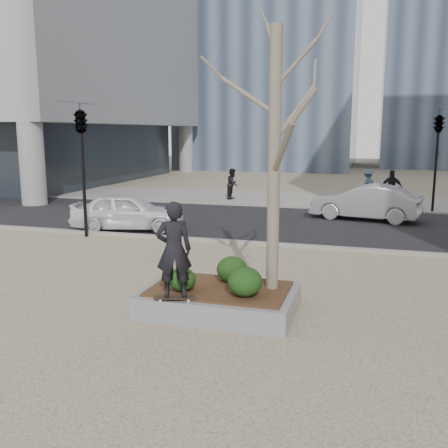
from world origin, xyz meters
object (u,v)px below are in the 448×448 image
(skateboard, at_px, (175,299))
(police_car, at_px, (128,211))
(planter, at_px, (220,300))
(skateboarder, at_px, (174,250))

(skateboard, height_order, police_car, police_car)
(planter, relative_size, police_car, 0.75)
(planter, relative_size, skateboard, 3.85)
(skateboard, distance_m, police_car, 9.35)
(skateboarder, bearing_deg, skateboard, -127.81)
(planter, distance_m, skateboarder, 1.61)
(skateboard, bearing_deg, police_car, 105.77)
(skateboarder, bearing_deg, planter, -148.55)
(planter, relative_size, skateboarder, 1.66)
(skateboarder, height_order, police_car, skateboarder)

